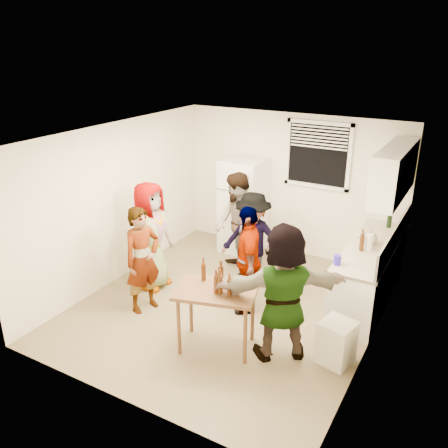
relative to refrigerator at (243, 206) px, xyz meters
The scene contains 23 objects.
room 2.20m from the refrigerator, 68.25° to the right, with size 4.00×4.50×2.50m, color white, non-canonical shape.
window 1.60m from the refrigerator, 15.38° to the left, with size 1.12×0.10×1.06m, color white, non-canonical shape.
refrigerator is the anchor object (origin of this frame).
counter_lower 2.59m from the refrigerator, 16.59° to the right, with size 0.60×2.20×0.86m, color white.
countertop 2.56m from the refrigerator, 16.59° to the right, with size 0.64×2.22×0.04m, color beige.
backsplash 2.84m from the refrigerator, 14.94° to the right, with size 0.03×2.20×0.36m, color #BDB6AC.
upper_cabinets 2.85m from the refrigerator, 11.61° to the right, with size 0.34×1.60×0.70m, color white.
kettle 2.50m from the refrigerator, 16.53° to the right, with size 0.25×0.21×0.21m, color silver, non-canonical shape.
paper_towel 2.60m from the refrigerator, 20.64° to the right, with size 0.11×0.11×0.24m, color white.
wine_bottle 2.50m from the refrigerator, ahead, with size 0.07×0.07×0.29m, color black.
beer_bottle_counter 2.55m from the refrigerator, 22.81° to the right, with size 0.06×0.06×0.23m, color #47230C.
blue_cup 2.70m from the refrigerator, 35.75° to the right, with size 0.10×0.10×0.13m, color #3124D2.
picture_frame 2.72m from the refrigerator, 10.49° to the right, with size 0.02×0.19×0.16m, color #DFCD53.
trash_bin 3.47m from the refrigerator, 43.56° to the right, with size 0.37×0.37×0.55m, color silver.
serving_table 3.12m from the refrigerator, 68.90° to the right, with size 0.97×0.65×0.82m, color brown, non-canonical shape.
beer_bottle_table 3.13m from the refrigerator, 65.67° to the right, with size 0.06×0.06×0.22m, color #47230C.
red_cup 3.04m from the refrigerator, 68.11° to the right, with size 0.09×0.09×0.12m, color #B4200F.
guest_grey 2.18m from the refrigerator, 107.52° to the right, with size 0.83×1.70×0.54m, color gray.
guest_stripe 2.67m from the refrigerator, 96.40° to the right, with size 0.56×1.54×0.37m, color #141933.
guest_back_left 1.28m from the refrigerator, 69.07° to the right, with size 0.83×1.71×0.65m, color brown.
guest_back_right 1.60m from the refrigerator, 56.62° to the right, with size 0.99×1.53×0.57m, color #45454A.
guest_black 2.23m from the refrigerator, 60.94° to the right, with size 0.92×1.57×0.38m, color black.
guest_orange 3.26m from the refrigerator, 54.15° to the right, with size 1.61×1.73×0.51m, color #CD7547.
Camera 1 is at (2.89, -5.26, 3.66)m, focal length 38.00 mm.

